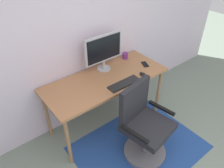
{
  "coord_description": "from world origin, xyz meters",
  "views": [
    {
      "loc": [
        -1.1,
        -0.03,
        2.34
      ],
      "look_at": [
        0.14,
        1.55,
        0.87
      ],
      "focal_mm": 35.27,
      "sensor_mm": 36.0,
      "label": 1
    }
  ],
  "objects_px": {
    "keyboard": "(124,83)",
    "coffee_cup": "(125,56)",
    "desk": "(106,83)",
    "computer_mouse": "(143,74)",
    "cell_phone": "(145,64)",
    "office_chair": "(143,128)",
    "monitor": "(103,50)"
  },
  "relations": [
    {
      "from": "computer_mouse",
      "to": "office_chair",
      "type": "distance_m",
      "value": 0.68
    },
    {
      "from": "keyboard",
      "to": "computer_mouse",
      "type": "relative_size",
      "value": 4.13
    },
    {
      "from": "keyboard",
      "to": "coffee_cup",
      "type": "bearing_deg",
      "value": 48.12
    },
    {
      "from": "desk",
      "to": "computer_mouse",
      "type": "distance_m",
      "value": 0.48
    },
    {
      "from": "desk",
      "to": "coffee_cup",
      "type": "bearing_deg",
      "value": 24.23
    },
    {
      "from": "desk",
      "to": "keyboard",
      "type": "bearing_deg",
      "value": -67.02
    },
    {
      "from": "coffee_cup",
      "to": "cell_phone",
      "type": "bearing_deg",
      "value": -71.75
    },
    {
      "from": "keyboard",
      "to": "coffee_cup",
      "type": "relative_size",
      "value": 5.01
    },
    {
      "from": "keyboard",
      "to": "cell_phone",
      "type": "xyz_separation_m",
      "value": [
        0.52,
        0.17,
        -0.0
      ]
    },
    {
      "from": "office_chair",
      "to": "coffee_cup",
      "type": "bearing_deg",
      "value": 51.78
    },
    {
      "from": "desk",
      "to": "coffee_cup",
      "type": "xyz_separation_m",
      "value": [
        0.52,
        0.23,
        0.12
      ]
    },
    {
      "from": "computer_mouse",
      "to": "cell_phone",
      "type": "height_order",
      "value": "computer_mouse"
    },
    {
      "from": "desk",
      "to": "computer_mouse",
      "type": "bearing_deg",
      "value": -30.02
    },
    {
      "from": "computer_mouse",
      "to": "coffee_cup",
      "type": "height_order",
      "value": "coffee_cup"
    },
    {
      "from": "keyboard",
      "to": "cell_phone",
      "type": "relative_size",
      "value": 3.07
    },
    {
      "from": "monitor",
      "to": "computer_mouse",
      "type": "distance_m",
      "value": 0.59
    },
    {
      "from": "keyboard",
      "to": "desk",
      "type": "bearing_deg",
      "value": 112.98
    },
    {
      "from": "keyboard",
      "to": "office_chair",
      "type": "bearing_deg",
      "value": -98.23
    },
    {
      "from": "keyboard",
      "to": "coffee_cup",
      "type": "distance_m",
      "value": 0.63
    },
    {
      "from": "coffee_cup",
      "to": "office_chair",
      "type": "bearing_deg",
      "value": -118.19
    },
    {
      "from": "coffee_cup",
      "to": "office_chair",
      "type": "xyz_separation_m",
      "value": [
        -0.48,
        -0.9,
        -0.4
      ]
    },
    {
      "from": "desk",
      "to": "computer_mouse",
      "type": "height_order",
      "value": "computer_mouse"
    },
    {
      "from": "computer_mouse",
      "to": "office_chair",
      "type": "xyz_separation_m",
      "value": [
        -0.37,
        -0.43,
        -0.37
      ]
    },
    {
      "from": "keyboard",
      "to": "office_chair",
      "type": "relative_size",
      "value": 0.44
    },
    {
      "from": "desk",
      "to": "cell_phone",
      "type": "relative_size",
      "value": 11.42
    },
    {
      "from": "monitor",
      "to": "office_chair",
      "type": "bearing_deg",
      "value": -94.98
    },
    {
      "from": "office_chair",
      "to": "cell_phone",
      "type": "bearing_deg",
      "value": 35.73
    },
    {
      "from": "cell_phone",
      "to": "office_chair",
      "type": "relative_size",
      "value": 0.14
    },
    {
      "from": "keyboard",
      "to": "cell_phone",
      "type": "bearing_deg",
      "value": 17.73
    },
    {
      "from": "monitor",
      "to": "coffee_cup",
      "type": "xyz_separation_m",
      "value": [
        0.41,
        0.04,
        -0.24
      ]
    },
    {
      "from": "monitor",
      "to": "coffee_cup",
      "type": "bearing_deg",
      "value": 5.89
    },
    {
      "from": "desk",
      "to": "keyboard",
      "type": "relative_size",
      "value": 3.72
    }
  ]
}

